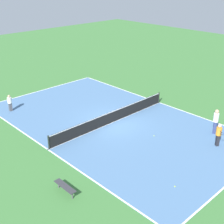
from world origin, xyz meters
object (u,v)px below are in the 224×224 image
Objects in this scene: bench at (65,187)px; player_near_white at (216,120)px; player_far_white at (10,102)px; tennis_ball_midcourt at (175,186)px; tennis_ball_right_alley at (154,136)px; player_center_orange at (219,134)px; tennis_net at (112,117)px.

player_near_white is (-11.54, 1.96, 0.70)m from bench.
tennis_ball_midcourt is (-1.59, 15.33, -0.74)m from player_far_white.
player_near_white is at bearing 142.43° from tennis_ball_right_alley.
bench reaches higher than tennis_ball_right_alley.
player_far_white is 20.54× the size of tennis_ball_midcourt.
player_far_white is 20.54× the size of tennis_ball_right_alley.
player_far_white is 12.14m from tennis_ball_right_alley.
tennis_ball_right_alley is at bearing 112.77° from player_near_white.
bench is 0.97× the size of player_center_orange.
tennis_net is 7.76m from player_center_orange.
player_near_white is at bearing -166.29° from tennis_ball_midcourt.
tennis_ball_midcourt is (5.61, 0.69, -0.85)m from player_center_orange.
player_near_white is (-4.08, 6.26, 0.57)m from tennis_net.
player_near_white reaches higher than player_far_white.
player_near_white is 16.11m from player_far_white.
tennis_ball_right_alley is (3.45, -2.65, -1.03)m from player_near_white.
player_near_white is at bearing 123.09° from tennis_net.
tennis_net is 8.61m from bench.
bench is 22.28× the size of tennis_ball_right_alley.
bench is at bearing 81.66° from player_far_white.
bench is 11.73m from player_near_white.
bench is (7.46, 4.30, -0.13)m from tennis_net.
player_center_orange is at bearing 73.57° from bench.
bench is at bearing -39.10° from tennis_ball_midcourt.
tennis_ball_midcourt is at bearing 101.68° from player_far_white.
bench is 0.83× the size of player_near_white.
tennis_net is 6.20× the size of player_near_white.
bench is at bearing 4.88° from tennis_ball_right_alley.
player_center_orange is 0.85× the size of player_near_white.
player_far_white is (-2.92, -11.66, 0.42)m from bench.
player_near_white reaches higher than tennis_net.
tennis_ball_right_alley is (-3.58, -4.36, 0.00)m from tennis_ball_midcourt.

